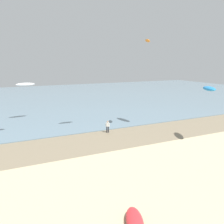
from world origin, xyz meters
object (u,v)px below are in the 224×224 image
object	(u,v)px
kite_aloft_3	(148,41)
grounded_kite	(135,221)
kite_aloft_5	(209,89)
person_mid_beach	(108,126)
kite_aloft_1	(25,84)

from	to	relation	value
kite_aloft_3	grounded_kite	bearing A→B (deg)	-10.77
grounded_kite	kite_aloft_5	distance (m)	20.52
person_mid_beach	kite_aloft_3	bearing A→B (deg)	-7.67
person_mid_beach	kite_aloft_1	size ratio (longest dim) A/B	0.54
person_mid_beach	kite_aloft_5	size ratio (longest dim) A/B	0.53
grounded_kite	person_mid_beach	bearing A→B (deg)	2.97
kite_aloft_1	kite_aloft_5	xyz separation A→B (m)	(18.64, -22.04, 0.56)
kite_aloft_3	kite_aloft_5	xyz separation A→B (m)	(3.69, -8.12, -6.07)
grounded_kite	kite_aloft_3	xyz separation A→B (m)	(12.95, 18.30, 12.46)
person_mid_beach	kite_aloft_3	size ratio (longest dim) A/B	0.86
grounded_kite	kite_aloft_3	distance (m)	25.65
grounded_kite	kite_aloft_1	xyz separation A→B (m)	(-2.00, 32.22, 5.83)
kite_aloft_1	kite_aloft_3	world-z (taller)	kite_aloft_3
person_mid_beach	kite_aloft_5	distance (m)	14.26
person_mid_beach	grounded_kite	world-z (taller)	person_mid_beach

